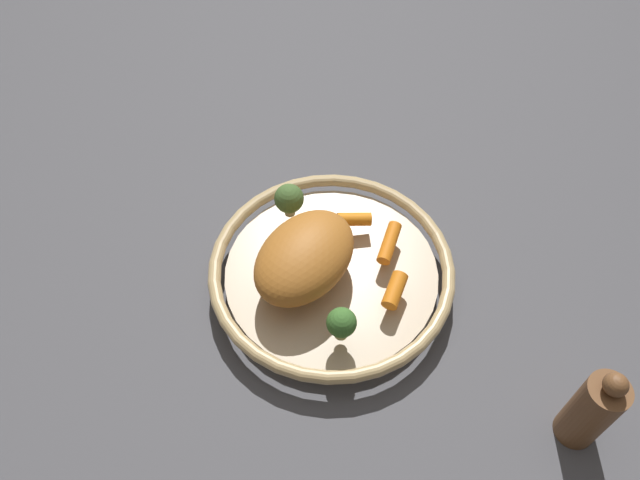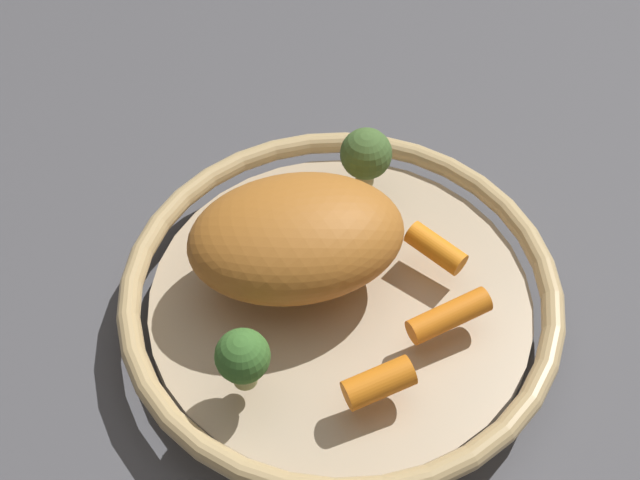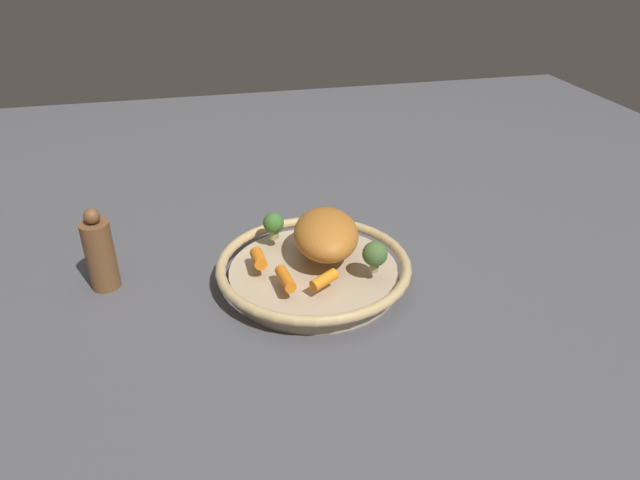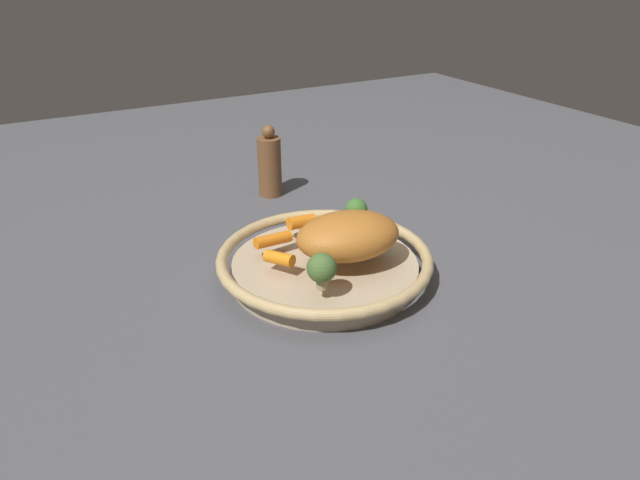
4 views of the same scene
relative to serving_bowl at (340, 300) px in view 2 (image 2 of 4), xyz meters
name	(u,v)px [view 2 (image 2 of 4)]	position (x,y,z in m)	size (l,w,h in m)	color
ground_plane	(340,318)	(0.00, 0.00, -0.02)	(2.49, 2.49, 0.00)	#4C4C51
serving_bowl	(340,300)	(0.00, 0.00, 0.00)	(0.34, 0.34, 0.05)	tan
roast_chicken_piece	(296,237)	(0.03, 0.03, 0.06)	(0.16, 0.11, 0.07)	#B36926
baby_carrot_near_rim	(449,316)	(-0.06, -0.06, 0.03)	(0.02, 0.02, 0.06)	orange
baby_carrot_right	(379,383)	(-0.09, 0.01, 0.03)	(0.02, 0.02, 0.05)	orange
baby_carrot_back	(434,245)	(0.00, -0.08, 0.03)	(0.02, 0.02, 0.05)	orange
broccoli_floret_edge	(366,155)	(0.09, -0.06, 0.05)	(0.04, 0.04, 0.05)	tan
broccoli_floret_large	(243,357)	(-0.05, 0.09, 0.05)	(0.04, 0.04, 0.05)	tan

